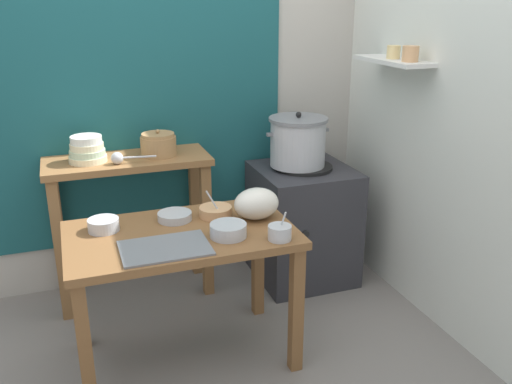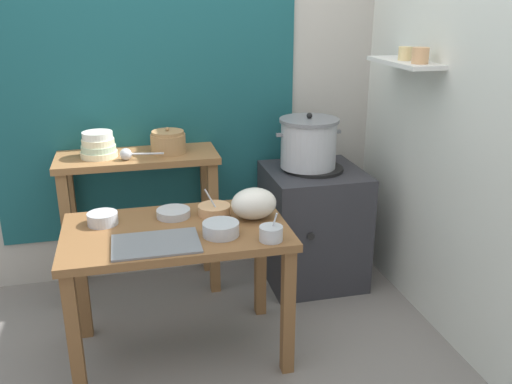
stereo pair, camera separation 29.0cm
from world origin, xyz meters
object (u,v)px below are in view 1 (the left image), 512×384
Objects in this scene: prep_table at (182,252)px; prep_bowl_2 at (280,232)px; prep_bowl_3 at (103,224)px; plastic_bag at (256,204)px; prep_bowl_1 at (228,230)px; steamer_pot at (298,142)px; serving_tray at (165,248)px; back_shelf_table at (130,193)px; prep_bowl_0 at (175,216)px; prep_bowl_4 at (216,211)px; ladle at (119,158)px; stove_block at (302,223)px; clay_pot at (158,144)px; bowl_stack_enamel at (87,150)px.

prep_bowl_2 reaches higher than prep_table.
prep_bowl_2 is 0.86m from prep_bowl_3.
prep_bowl_1 is (-0.20, -0.17, -0.05)m from plastic_bag.
steamer_pot is 1.31m from serving_tray.
back_shelf_table reaches higher than prep_bowl_2.
prep_bowl_0 is at bearing -151.27° from steamer_pot.
prep_bowl_2 is (0.53, -0.08, 0.03)m from serving_tray.
prep_bowl_2 reaches higher than prep_bowl_3.
prep_bowl_2 is at bearing -61.81° from prep_bowl_4.
prep_bowl_1 reaches higher than serving_tray.
stove_block is at bearing -1.11° from ladle.
clay_pot reaches higher than ladle.
prep_bowl_0 reaches higher than prep_table.
ladle is at bearing 107.57° from prep_table.
prep_bowl_4 is (-0.19, 0.10, -0.05)m from plastic_bag.
stove_block is at bearing 34.06° from prep_bowl_4.
prep_bowl_2 is (0.02, -0.28, -0.04)m from plastic_bag.
back_shelf_table is 6.38× the size of prep_bowl_3.
back_shelf_table is 2.30× the size of steamer_pot.
prep_table is 1.15m from steamer_pot.
back_shelf_table is 1.08m from steamer_pot.
clay_pot is 0.84× the size of ladle.
prep_bowl_4 is at bearing -5.10° from prep_bowl_0.
ladle is at bearing 134.68° from plastic_bag.
prep_bowl_2 is (0.38, -1.00, -0.21)m from clay_pot.
steamer_pot is at bearing 22.13° from prep_bowl_3.
clay_pot is 1.40× the size of prep_bowl_3.
plastic_bag reaches higher than stove_block.
ladle is 1.48× the size of prep_bowl_4.
prep_table is 5.21× the size of clay_pot.
prep_bowl_4 is (0.21, -0.02, 0.01)m from prep_bowl_0.
steamer_pot is at bearing 48.13° from prep_bowl_1.
ladle is 0.87m from plastic_bag.
prep_bowl_4 is at bearing 118.19° from prep_bowl_2.
back_shelf_table is at bearing 120.31° from prep_bowl_4.
prep_bowl_4 is at bearing -0.19° from prep_bowl_3.
clay_pot is at bearing 0.00° from back_shelf_table.
ladle is at bearing -33.08° from bowl_stack_enamel.
prep_bowl_0 is 1.25× the size of prep_bowl_2.
bowl_stack_enamel is (-0.37, 0.75, 0.36)m from prep_table.
back_shelf_table is at bearing -180.00° from clay_pot.
prep_bowl_2 is at bearing -118.33° from steamer_pot.
steamer_pot reaches higher than bowl_stack_enamel.
prep_bowl_4 reaches higher than prep_table.
stove_block is 1.43m from prep_bowl_3.
steamer_pot is at bearing -7.30° from clay_pot.
prep_table is 4.70× the size of plastic_bag.
stove_block is at bearing 33.61° from prep_table.
prep_bowl_1 is at bearing -33.74° from prep_table.
bowl_stack_enamel is (-1.27, 0.11, 0.03)m from steamer_pot.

